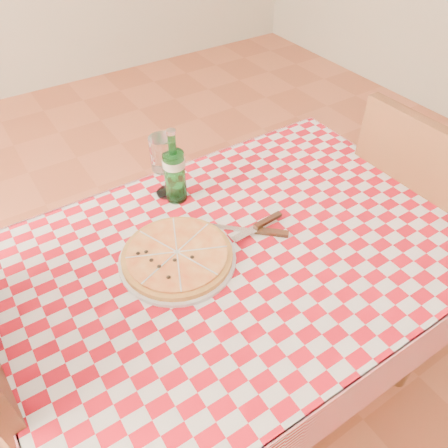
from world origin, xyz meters
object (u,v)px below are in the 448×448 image
object	(u,v)px
chair_near	(413,216)
water_bottle	(174,166)
dining_table	(241,273)
pizza_plate	(177,255)
wine_glass	(165,167)

from	to	relation	value
chair_near	water_bottle	distance (m)	0.91
dining_table	pizza_plate	size ratio (longest dim) A/B	3.80
chair_near	water_bottle	size ratio (longest dim) A/B	4.06
water_bottle	dining_table	bearing A→B (deg)	-81.87
dining_table	water_bottle	size ratio (longest dim) A/B	4.96
water_bottle	wine_glass	xyz separation A→B (m)	(-0.01, 0.04, -0.02)
dining_table	wine_glass	size ratio (longest dim) A/B	5.94
pizza_plate	wine_glass	size ratio (longest dim) A/B	1.56
pizza_plate	dining_table	bearing A→B (deg)	-20.07
water_bottle	wine_glass	size ratio (longest dim) A/B	1.20
dining_table	pizza_plate	bearing A→B (deg)	159.93
chair_near	wine_glass	xyz separation A→B (m)	(-0.79, 0.39, 0.30)
wine_glass	chair_near	bearing A→B (deg)	-26.12
dining_table	wine_glass	distance (m)	0.39
wine_glass	pizza_plate	bearing A→B (deg)	-112.35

